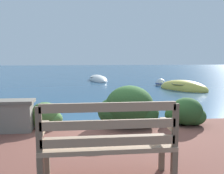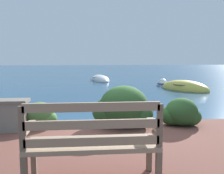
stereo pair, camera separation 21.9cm
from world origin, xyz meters
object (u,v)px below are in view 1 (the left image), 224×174
object	(u,v)px
park_bench	(108,141)
rowboat_nearest	(183,88)
rowboat_mid	(98,80)
mooring_buoy	(161,83)

from	to	relation	value
park_bench	rowboat_nearest	xyz separation A→B (m)	(4.47, 8.87, -0.63)
rowboat_mid	mooring_buoy	world-z (taller)	mooring_buoy
rowboat_nearest	rowboat_mid	size ratio (longest dim) A/B	0.84
rowboat_mid	mooring_buoy	bearing A→B (deg)	37.88
park_bench	rowboat_mid	bearing A→B (deg)	85.18
rowboat_mid	park_bench	bearing A→B (deg)	-11.88
park_bench	mooring_buoy	xyz separation A→B (m)	(3.95, 10.79, -0.61)
rowboat_nearest	rowboat_mid	bearing A→B (deg)	5.69
park_bench	mooring_buoy	distance (m)	11.50
rowboat_nearest	mooring_buoy	size ratio (longest dim) A/B	4.65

